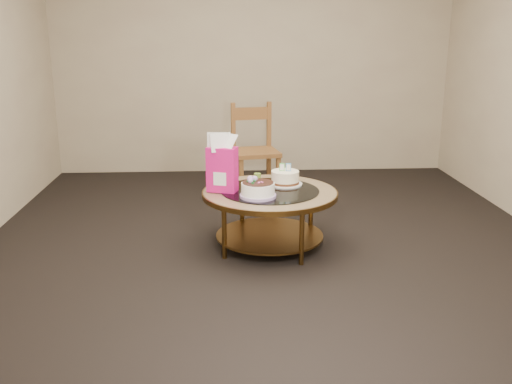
{
  "coord_description": "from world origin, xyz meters",
  "views": [
    {
      "loc": [
        -0.33,
        -4.1,
        1.62
      ],
      "look_at": [
        -0.1,
        0.02,
        0.44
      ],
      "focal_mm": 40.0,
      "sensor_mm": 36.0,
      "label": 1
    }
  ],
  "objects": [
    {
      "name": "dining_chair",
      "position": [
        -0.04,
        1.4,
        0.47
      ],
      "size": [
        0.5,
        0.5,
        0.93
      ],
      "rotation": [
        0.0,
        0.0,
        0.18
      ],
      "color": "brown",
      "rests_on": "ground"
    },
    {
      "name": "cream_cake",
      "position": [
        0.13,
        0.15,
        0.51
      ],
      "size": [
        0.27,
        0.27,
        0.17
      ],
      "rotation": [
        0.0,
        0.0,
        -0.17
      ],
      "color": "white",
      "rests_on": "coffee_table"
    },
    {
      "name": "decorated_cake",
      "position": [
        -0.1,
        -0.18,
        0.51
      ],
      "size": [
        0.26,
        0.26,
        0.15
      ],
      "rotation": [
        0.0,
        0.0,
        0.11
      ],
      "color": "#B18FCA",
      "rests_on": "coffee_table"
    },
    {
      "name": "coffee_table",
      "position": [
        0.0,
        -0.0,
        0.38
      ],
      "size": [
        1.02,
        1.02,
        0.46
      ],
      "color": "brown",
      "rests_on": "ground"
    },
    {
      "name": "pillar_candle",
      "position": [
        -0.08,
        0.23,
        0.48
      ],
      "size": [
        0.11,
        0.11,
        0.08
      ],
      "rotation": [
        0.0,
        0.0,
        0.17
      ],
      "color": "tan",
      "rests_on": "coffee_table"
    },
    {
      "name": "gift_bag",
      "position": [
        -0.35,
        -0.01,
        0.67
      ],
      "size": [
        0.24,
        0.2,
        0.43
      ],
      "rotation": [
        0.0,
        0.0,
        -0.32
      ],
      "color": "#D7146B",
      "rests_on": "coffee_table"
    },
    {
      "name": "room_walls",
      "position": [
        0.0,
        0.0,
        1.54
      ],
      "size": [
        4.52,
        5.02,
        2.61
      ],
      "color": "tan",
      "rests_on": "ground"
    },
    {
      "name": "ground",
      "position": [
        0.0,
        0.0,
        0.0
      ],
      "size": [
        5.0,
        5.0,
        0.0
      ],
      "primitive_type": "plane",
      "color": "black",
      "rests_on": "ground"
    }
  ]
}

